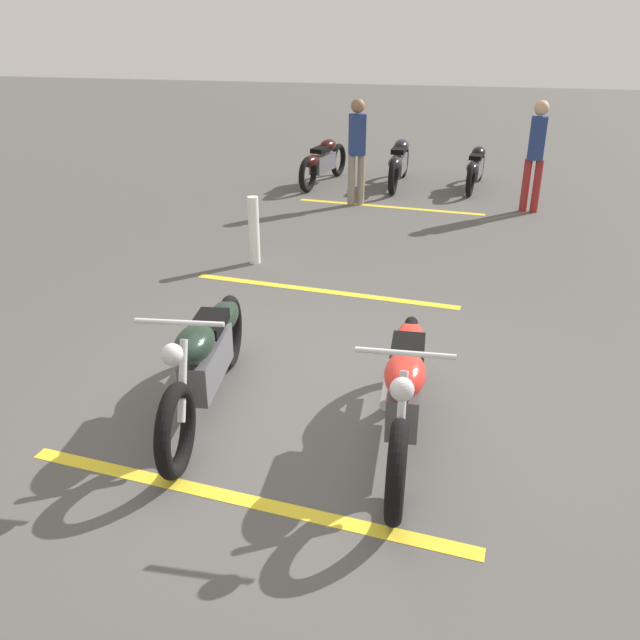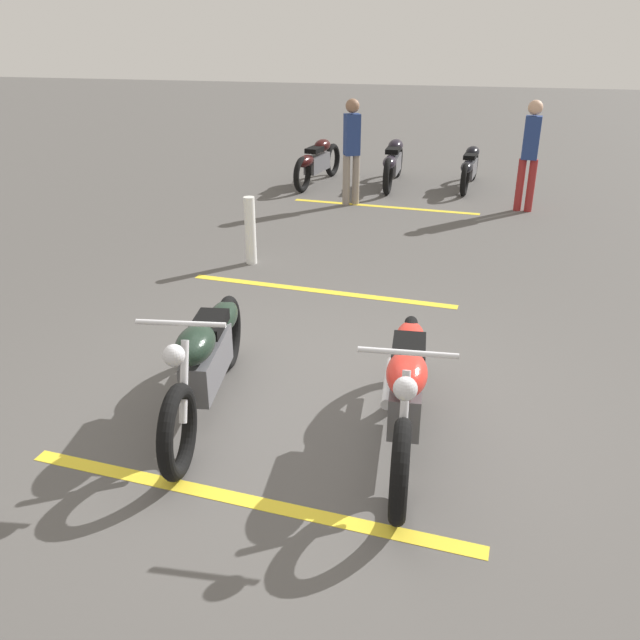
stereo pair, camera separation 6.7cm
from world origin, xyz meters
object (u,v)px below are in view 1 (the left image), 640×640
Objects in this scene: motorcycle_row_center at (322,161)px; bollard_post at (254,230)px; motorcycle_row_far_left at (476,167)px; bystander_near_row at (536,151)px; motorcycle_bright_foreground at (405,386)px; motorcycle_dark_foreground at (206,357)px; motorcycle_row_left at (399,162)px; bystander_secondary at (357,147)px.

motorcycle_row_center is 4.62m from bollard_post.
bystander_near_row reaches higher than motorcycle_row_far_left.
bystander_near_row is at bearing 166.36° from motorcycle_bright_foreground.
motorcycle_dark_foreground is (0.08, 1.58, 0.00)m from motorcycle_bright_foreground.
motorcycle_row_left is (-0.13, 1.42, 0.05)m from motorcycle_row_far_left.
bystander_secondary is at bearing 100.18° from bystander_near_row.
bollard_post is (-4.61, -0.23, -0.01)m from motorcycle_row_center.
motorcycle_row_left is 1.71m from bystander_secondary.
bystander_near_row is 2.02× the size of bollard_post.
motorcycle_row_far_left is at bearing -74.30° from motorcycle_row_center.
motorcycle_row_far_left is 2.62m from bystander_secondary.
motorcycle_dark_foreground is 8.57m from motorcycle_row_far_left.
motorcycle_row_far_left is at bearing -85.00° from motorcycle_row_left.
motorcycle_row_far_left is (8.45, -0.24, -0.06)m from motorcycle_bright_foreground.
motorcycle_dark_foreground is 7.49m from bystander_near_row.
motorcycle_bright_foreground reaches higher than motorcycle_row_far_left.
bollard_post reaches higher than motorcycle_row_center.
bystander_secondary is at bearing -170.12° from motorcycle_bright_foreground.
motorcycle_dark_foreground is at bearing 173.31° from motorcycle_row_far_left.
bystander_near_row is (6.94, -2.75, 0.52)m from motorcycle_dark_foreground.
motorcycle_dark_foreground reaches higher than motorcycle_row_center.
bollard_post is (3.43, 0.81, -0.02)m from motorcycle_dark_foreground.
motorcycle_row_center is at bearing 97.72° from motorcycle_row_left.
motorcycle_bright_foreground is at bearing 79.32° from motorcycle_dark_foreground.
motorcycle_row_center is at bearing 102.11° from motorcycle_row_far_left.
motorcycle_row_left is at bearing -176.09° from motorcycle_bright_foreground.
bystander_near_row is (-1.43, -0.93, 0.58)m from motorcycle_row_far_left.
motorcycle_row_left is (8.24, -0.40, -0.01)m from motorcycle_dark_foreground.
motorcycle_bright_foreground is at bearing 175.88° from bystander_near_row.
motorcycle_row_far_left is at bearing 38.42° from bystander_near_row.
motorcycle_bright_foreground is 7.01m from bystander_secondary.
motorcycle_row_left is 1.25× the size of bystander_near_row.
bystander_near_row is at bearing 150.47° from motorcycle_dark_foreground.
motorcycle_dark_foreground is at bearing -166.75° from bollard_post.
motorcycle_dark_foreground is at bearing -96.92° from motorcycle_bright_foreground.
motorcycle_dark_foreground is 8.25m from motorcycle_row_left.
motorcycle_bright_foreground is 1.28× the size of bystander_secondary.
motorcycle_row_center is at bearing 6.18° from bystander_secondary.
motorcycle_row_center is 1.23× the size of bystander_secondary.
motorcycle_bright_foreground is 1.04× the size of motorcycle_row_center.
motorcycle_row_center is at bearing 2.88° from bollard_post.
motorcycle_row_far_left is 2.25× the size of bollard_post.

